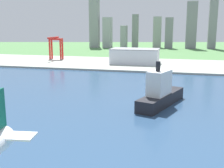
{
  "coord_description": "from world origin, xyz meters",
  "views": [
    {
      "loc": [
        56.47,
        60.26,
        60.64
      ],
      "look_at": [
        8.14,
        255.78,
        18.75
      ],
      "focal_mm": 46.16,
      "sensor_mm": 36.0,
      "label": 1
    }
  ],
  "objects": [
    {
      "name": "distant_skyline",
      "position": [
        -22.07,
        814.95,
        55.23
      ],
      "size": [
        318.65,
        55.05,
        158.38
      ],
      "color": "gray",
      "rests_on": "ground"
    },
    {
      "name": "ground_plane",
      "position": [
        0.0,
        300.0,
        0.0
      ],
      "size": [
        2400.0,
        2400.0,
        0.0
      ],
      "primitive_type": "plane",
      "color": "#4F7F47"
    },
    {
      "name": "industrial_pier",
      "position": [
        0.0,
        490.0,
        1.25
      ],
      "size": [
        840.0,
        140.0,
        2.5
      ],
      "primitive_type": "cube",
      "color": "#A1A69B",
      "rests_on": "ground"
    },
    {
      "name": "port_crane_red",
      "position": [
        -152.93,
        510.79,
        29.33
      ],
      "size": [
        22.07,
        38.4,
        37.72
      ],
      "color": "red",
      "rests_on": "industrial_pier"
    },
    {
      "name": "warehouse_main",
      "position": [
        -13.74,
        488.04,
        13.75
      ],
      "size": [
        71.23,
        41.25,
        22.46
      ],
      "color": "silver",
      "rests_on": "industrial_pier"
    },
    {
      "name": "water_bay",
      "position": [
        0.0,
        240.0,
        0.07
      ],
      "size": [
        840.0,
        360.0,
        0.15
      ],
      "primitive_type": "cube",
      "color": "#2D4C70",
      "rests_on": "ground"
    },
    {
      "name": "cargo_ship",
      "position": [
        41.35,
        273.31,
        9.94
      ],
      "size": [
        32.45,
        61.37,
        34.39
      ],
      "color": "black",
      "rests_on": "water_bay"
    }
  ]
}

